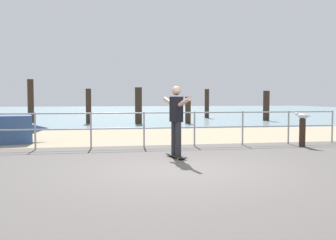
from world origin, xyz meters
name	(u,v)px	position (x,y,z in m)	size (l,w,h in m)	color
ground_plane	(193,181)	(0.00, -1.00, 0.00)	(24.00, 10.00, 0.04)	#514C49
beach_strip	(141,136)	(0.00, 7.00, 0.00)	(24.00, 6.00, 0.04)	tan
sea_surface	(113,111)	(0.00, 35.00, 0.00)	(72.00, 50.00, 0.04)	#75939E
railing_fence	(118,124)	(-1.06, 3.60, 0.70)	(13.66, 0.05, 1.05)	#9EA0A5
skateboard	(176,156)	(0.21, 1.49, 0.07)	(0.37, 0.82, 0.08)	black
skateboarder	(176,116)	(0.21, 1.49, 1.02)	(0.40, 1.43, 1.65)	#26262B
bollard_short	(302,133)	(4.30, 2.91, 0.42)	(0.18, 0.18, 0.85)	#332319
seagull	(302,116)	(4.29, 2.93, 0.92)	(0.31, 0.44, 0.18)	white
groyne_post_1	(31,103)	(-4.90, 12.48, 1.19)	(0.30, 0.30, 2.39)	#332319
groyne_post_2	(89,106)	(-2.14, 14.60, 0.99)	(0.30, 0.30, 1.98)	#332319
groyne_post_3	(138,106)	(0.62, 13.95, 1.03)	(0.39, 0.39, 2.05)	#332319
groyne_post_4	(188,110)	(3.38, 13.55, 0.76)	(0.32, 0.32, 1.53)	#332319
groyne_post_5	(207,104)	(6.15, 19.22, 1.05)	(0.32, 0.32, 2.11)	#332319
groyne_post_6	(266,106)	(8.91, 15.28, 0.96)	(0.40, 0.40, 1.92)	#332319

